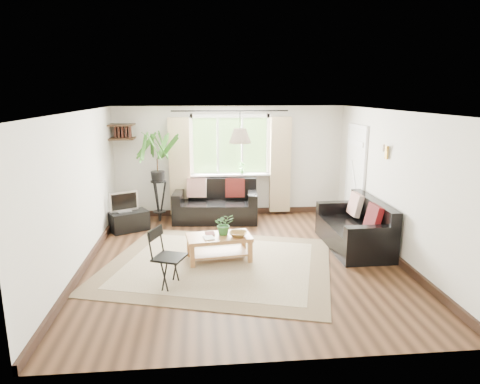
{
  "coord_description": "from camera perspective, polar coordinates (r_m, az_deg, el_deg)",
  "views": [
    {
      "loc": [
        -0.65,
        -6.55,
        2.68
      ],
      "look_at": [
        0.0,
        0.4,
        1.05
      ],
      "focal_mm": 32.0,
      "sensor_mm": 36.0,
      "label": 1
    }
  ],
  "objects": [
    {
      "name": "palm_stand",
      "position": [
        9.08,
        -10.88,
        1.94
      ],
      "size": [
        0.87,
        0.87,
        1.91
      ],
      "primitive_type": null,
      "rotation": [
        0.0,
        0.0,
        -0.2
      ],
      "color": "black",
      "rests_on": "floor"
    },
    {
      "name": "bowl",
      "position": [
        6.91,
        -0.24,
        -5.63
      ],
      "size": [
        0.34,
        0.34,
        0.07
      ],
      "primitive_type": "imported",
      "rotation": [
        0.0,
        0.0,
        -0.18
      ],
      "color": "olive",
      "rests_on": "coffee_table"
    },
    {
      "name": "wall_left",
      "position": [
        6.97,
        -20.6,
        0.02
      ],
      "size": [
        0.02,
        5.5,
        2.4
      ],
      "primitive_type": "cube",
      "color": "beige",
      "rests_on": "floor"
    },
    {
      "name": "coffee_table",
      "position": [
        7.03,
        -2.81,
        -7.46
      ],
      "size": [
        1.09,
        0.69,
        0.42
      ],
      "primitive_type": null,
      "rotation": [
        0.0,
        0.0,
        0.13
      ],
      "color": "brown",
      "rests_on": "floor"
    },
    {
      "name": "book_a",
      "position": [
        6.83,
        -4.86,
        -6.16
      ],
      "size": [
        0.2,
        0.25,
        0.02
      ],
      "primitive_type": "imported",
      "rotation": [
        0.0,
        0.0,
        0.2
      ],
      "color": "white",
      "rests_on": "coffee_table"
    },
    {
      "name": "wall_sconce",
      "position": [
        7.57,
        18.79,
        5.31
      ],
      "size": [
        0.12,
        0.12,
        0.28
      ],
      "primitive_type": null,
      "color": "beige",
      "rests_on": "wall_right"
    },
    {
      "name": "sofa_right",
      "position": [
        7.78,
        14.92,
        -4.3
      ],
      "size": [
        1.75,
        0.89,
        0.82
      ],
      "primitive_type": null,
      "rotation": [
        0.0,
        0.0,
        -1.56
      ],
      "color": "black",
      "rests_on": "floor"
    },
    {
      "name": "floor",
      "position": [
        7.11,
        0.3,
        -9.01
      ],
      "size": [
        5.5,
        5.5,
        0.0
      ],
      "primitive_type": "plane",
      "color": "black",
      "rests_on": "ground"
    },
    {
      "name": "window",
      "position": [
        9.35,
        -1.33,
        6.19
      ],
      "size": [
        2.5,
        0.16,
        2.16
      ],
      "primitive_type": null,
      "color": "white",
      "rests_on": "wall_back"
    },
    {
      "name": "tv",
      "position": [
        8.68,
        -15.23,
        -1.22
      ],
      "size": [
        0.57,
        0.42,
        0.42
      ],
      "primitive_type": null,
      "rotation": [
        0.0,
        0.0,
        0.49
      ],
      "color": "#A5A5AA",
      "rests_on": "tv_stand"
    },
    {
      "name": "corner_shelf",
      "position": [
        9.23,
        -15.45,
        7.76
      ],
      "size": [
        0.5,
        0.5,
        0.34
      ],
      "primitive_type": null,
      "color": "black",
      "rests_on": "wall_back"
    },
    {
      "name": "sill_plant",
      "position": [
        9.37,
        0.25,
        3.21
      ],
      "size": [
        0.14,
        0.1,
        0.27
      ],
      "primitive_type": "imported",
      "color": "#2D6023",
      "rests_on": "window"
    },
    {
      "name": "pendant_lamp",
      "position": [
        7.01,
        0.0,
        7.98
      ],
      "size": [
        0.36,
        0.36,
        0.54
      ],
      "primitive_type": null,
      "color": "beige",
      "rests_on": "ceiling"
    },
    {
      "name": "table_plant",
      "position": [
        6.96,
        -2.15,
        -4.3
      ],
      "size": [
        0.36,
        0.32,
        0.35
      ],
      "primitive_type": "imported",
      "rotation": [
        0.0,
        0.0,
        0.16
      ],
      "color": "#2B6428",
      "rests_on": "coffee_table"
    },
    {
      "name": "sofa_back",
      "position": [
        9.1,
        -3.28,
        -1.32
      ],
      "size": [
        1.83,
        1.04,
        0.83
      ],
      "primitive_type": null,
      "rotation": [
        0.0,
        0.0,
        -0.09
      ],
      "color": "black",
      "rests_on": "floor"
    },
    {
      "name": "folding_chair",
      "position": [
        6.11,
        -9.37,
        -8.73
      ],
      "size": [
        0.57,
        0.57,
        0.85
      ],
      "primitive_type": null,
      "rotation": [
        0.0,
        0.0,
        1.2
      ],
      "color": "black",
      "rests_on": "floor"
    },
    {
      "name": "door",
      "position": [
        8.98,
        15.09,
        1.9
      ],
      "size": [
        0.06,
        0.96,
        2.06
      ],
      "primitive_type": "cube",
      "color": "silver",
      "rests_on": "wall_right"
    },
    {
      "name": "wall_back",
      "position": [
        9.44,
        -1.33,
        4.12
      ],
      "size": [
        5.0,
        0.02,
        2.4
      ],
      "primitive_type": "cube",
      "color": "beige",
      "rests_on": "floor"
    },
    {
      "name": "book_b",
      "position": [
        7.03,
        -4.64,
        -5.58
      ],
      "size": [
        0.17,
        0.22,
        0.02
      ],
      "primitive_type": "imported",
      "rotation": [
        0.0,
        0.0,
        0.09
      ],
      "color": "#552822",
      "rests_on": "coffee_table"
    },
    {
      "name": "rug",
      "position": [
        6.92,
        -2.9,
        -9.56
      ],
      "size": [
        4.17,
        3.83,
        0.02
      ],
      "primitive_type": "cube",
      "rotation": [
        0.0,
        0.0,
        -0.28
      ],
      "color": "#BDB292",
      "rests_on": "floor"
    },
    {
      "name": "wall_right",
      "position": [
        7.42,
        19.91,
        0.84
      ],
      "size": [
        0.02,
        5.5,
        2.4
      ],
      "primitive_type": "cube",
      "color": "beige",
      "rests_on": "floor"
    },
    {
      "name": "tv_stand",
      "position": [
        8.77,
        -14.54,
        -3.77
      ],
      "size": [
        0.82,
        0.69,
        0.39
      ],
      "primitive_type": "cube",
      "rotation": [
        0.0,
        0.0,
        0.49
      ],
      "color": "black",
      "rests_on": "floor"
    },
    {
      "name": "wall_front",
      "position": [
        4.13,
        4.12,
        -7.88
      ],
      "size": [
        5.0,
        0.02,
        2.4
      ],
      "primitive_type": "cube",
      "color": "beige",
      "rests_on": "floor"
    },
    {
      "name": "ceiling",
      "position": [
        6.59,
        0.33,
        10.7
      ],
      "size": [
        5.5,
        5.5,
        0.0
      ],
      "primitive_type": "plane",
      "rotation": [
        3.14,
        0.0,
        0.0
      ],
      "color": "white",
      "rests_on": "floor"
    }
  ]
}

